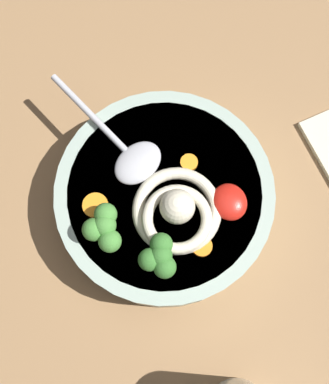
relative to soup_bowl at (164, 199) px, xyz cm
name	(u,v)px	position (x,y,z in cm)	size (l,w,h in cm)	color
table_slab	(168,238)	(3.74, -0.87, -5.66)	(103.02, 103.02, 4.35)	#936D47
soup_bowl	(164,199)	(0.00, 0.00, 0.00)	(25.42, 25.42, 6.75)	#9EB2A3
noodle_pile	(177,211)	(2.80, 0.42, 4.65)	(11.04, 10.82, 4.44)	beige
soup_spoon	(130,155)	(-5.34, -2.36, 4.06)	(17.11, 10.07, 1.60)	#B7B7BC
chili_sauce_dollop	(228,199)	(3.38, 6.36, 4.24)	(4.32, 3.89, 1.94)	red
broccoli_floret_left	(103,227)	(2.03, -7.67, 5.71)	(4.93, 4.24, 3.90)	#7A9E60
broccoli_floret_right	(159,257)	(7.04, -3.09, 5.66)	(4.84, 4.17, 3.83)	#7A9E60
carrot_slice_beside_chili	(96,206)	(-0.98, -7.88, 3.66)	(2.89, 2.89, 0.80)	orange
carrot_slice_rear	(202,246)	(7.29, 1.78, 3.61)	(2.29, 2.29, 0.69)	orange
carrot_slice_front	(189,163)	(-2.30, 3.82, 3.55)	(2.03, 2.03, 0.57)	orange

